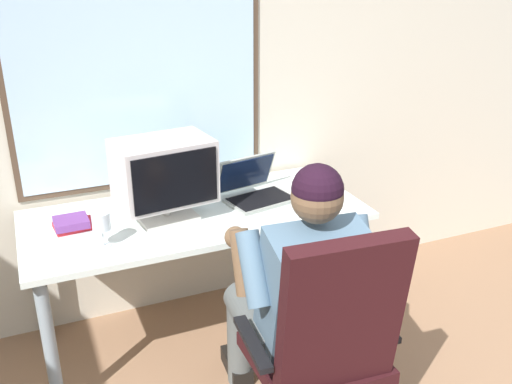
{
  "coord_description": "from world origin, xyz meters",
  "views": [
    {
      "loc": [
        -0.87,
        -0.36,
        1.91
      ],
      "look_at": [
        -0.0,
        1.67,
        0.99
      ],
      "focal_mm": 40.02,
      "sensor_mm": 36.0,
      "label": 1
    }
  ],
  "objects": [
    {
      "name": "crt_monitor",
      "position": [
        -0.28,
        2.1,
        0.97
      ],
      "size": [
        0.47,
        0.35,
        0.39
      ],
      "color": "beige",
      "rests_on": "desk"
    },
    {
      "name": "wall_rear",
      "position": [
        -0.01,
        2.53,
        1.33
      ],
      "size": [
        5.66,
        0.08,
        2.67
      ],
      "color": "beige",
      "rests_on": "ground"
    },
    {
      "name": "desk",
      "position": [
        -0.14,
        2.11,
        0.64
      ],
      "size": [
        1.66,
        0.73,
        0.74
      ],
      "color": "#88969F",
      "rests_on": "ground"
    },
    {
      "name": "book_stack",
      "position": [
        -0.71,
        2.16,
        0.76
      ],
      "size": [
        0.19,
        0.16,
        0.05
      ],
      "color": "red",
      "rests_on": "desk"
    },
    {
      "name": "laptop",
      "position": [
        0.2,
        2.17,
        0.79
      ],
      "size": [
        0.39,
        0.36,
        0.21
      ],
      "color": "gray",
      "rests_on": "desk"
    },
    {
      "name": "office_chair",
      "position": [
        0.05,
        1.11,
        0.6
      ],
      "size": [
        0.61,
        0.62,
        1.08
      ],
      "color": "black",
      "rests_on": "ground"
    },
    {
      "name": "wine_glass",
      "position": [
        -0.61,
        1.93,
        0.85
      ],
      "size": [
        0.08,
        0.08,
        0.16
      ],
      "color": "silver",
      "rests_on": "desk"
    },
    {
      "name": "person_seated",
      "position": [
        0.07,
        1.38,
        0.65
      ],
      "size": [
        0.55,
        0.81,
        1.24
      ],
      "color": "#505656",
      "rests_on": "ground"
    },
    {
      "name": "coffee_mug",
      "position": [
        0.49,
        1.94,
        0.78
      ],
      "size": [
        0.08,
        0.08,
        0.09
      ],
      "color": "navy",
      "rests_on": "desk"
    }
  ]
}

